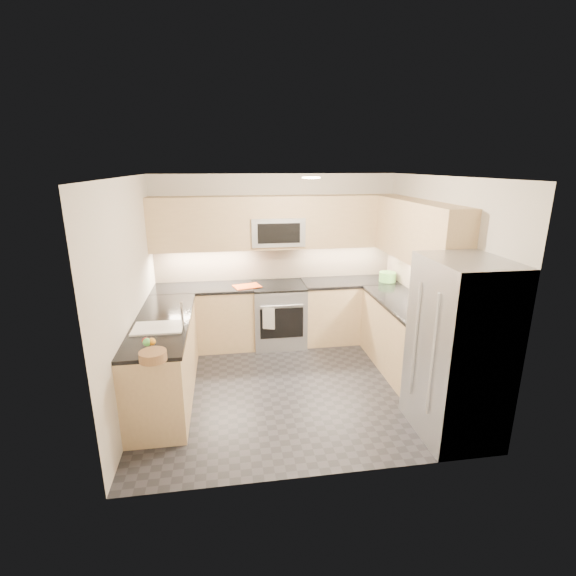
# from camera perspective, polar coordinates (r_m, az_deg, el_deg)

# --- Properties ---
(floor) EXTENTS (3.60, 3.20, 0.00)m
(floor) POSITION_cam_1_polar(r_m,az_deg,el_deg) (5.32, 0.58, -13.05)
(floor) COLOR #222327
(floor) RESTS_ON ground
(ceiling) EXTENTS (3.60, 3.20, 0.02)m
(ceiling) POSITION_cam_1_polar(r_m,az_deg,el_deg) (4.63, 0.67, 14.97)
(ceiling) COLOR beige
(ceiling) RESTS_ON wall_back
(wall_back) EXTENTS (3.60, 0.02, 2.50)m
(wall_back) POSITION_cam_1_polar(r_m,az_deg,el_deg) (6.36, -1.69, 4.04)
(wall_back) COLOR beige
(wall_back) RESTS_ON floor
(wall_front) EXTENTS (3.60, 0.02, 2.50)m
(wall_front) POSITION_cam_1_polar(r_m,az_deg,el_deg) (3.35, 5.05, -7.79)
(wall_front) COLOR beige
(wall_front) RESTS_ON floor
(wall_left) EXTENTS (0.02, 3.20, 2.50)m
(wall_left) POSITION_cam_1_polar(r_m,az_deg,el_deg) (4.88, -20.72, -0.94)
(wall_left) COLOR beige
(wall_left) RESTS_ON floor
(wall_right) EXTENTS (0.02, 3.20, 2.50)m
(wall_right) POSITION_cam_1_polar(r_m,az_deg,el_deg) (5.41, 19.82, 0.79)
(wall_right) COLOR beige
(wall_right) RESTS_ON floor
(base_cab_back_left) EXTENTS (1.42, 0.60, 0.90)m
(base_cab_back_left) POSITION_cam_1_polar(r_m,az_deg,el_deg) (6.27, -11.26, -4.11)
(base_cab_back_left) COLOR #D4B180
(base_cab_back_left) RESTS_ON floor
(base_cab_back_right) EXTENTS (1.42, 0.60, 0.90)m
(base_cab_back_right) POSITION_cam_1_polar(r_m,az_deg,el_deg) (6.52, 8.26, -3.13)
(base_cab_back_right) COLOR #D4B180
(base_cab_back_right) RESTS_ON floor
(base_cab_right) EXTENTS (0.60, 1.70, 0.90)m
(base_cab_right) POSITION_cam_1_polar(r_m,az_deg,el_deg) (5.66, 15.62, -6.73)
(base_cab_right) COLOR #D4B180
(base_cab_right) RESTS_ON floor
(base_cab_peninsula) EXTENTS (0.60, 2.00, 0.90)m
(base_cab_peninsula) POSITION_cam_1_polar(r_m,az_deg,el_deg) (5.11, -16.47, -9.39)
(base_cab_peninsula) COLOR #D4B180
(base_cab_peninsula) RESTS_ON floor
(countertop_back_left) EXTENTS (1.42, 0.63, 0.04)m
(countertop_back_left) POSITION_cam_1_polar(r_m,az_deg,el_deg) (6.12, -11.51, 0.01)
(countertop_back_left) COLOR black
(countertop_back_left) RESTS_ON base_cab_back_left
(countertop_back_right) EXTENTS (1.42, 0.63, 0.04)m
(countertop_back_right) POSITION_cam_1_polar(r_m,az_deg,el_deg) (6.38, 8.43, 0.85)
(countertop_back_right) COLOR black
(countertop_back_right) RESTS_ON base_cab_back_right
(countertop_right) EXTENTS (0.63, 1.70, 0.04)m
(countertop_right) POSITION_cam_1_polar(r_m,az_deg,el_deg) (5.49, 16.00, -2.22)
(countertop_right) COLOR black
(countertop_right) RESTS_ON base_cab_right
(countertop_peninsula) EXTENTS (0.63, 2.00, 0.04)m
(countertop_peninsula) POSITION_cam_1_polar(r_m,az_deg,el_deg) (4.93, -16.91, -4.46)
(countertop_peninsula) COLOR black
(countertop_peninsula) RESTS_ON base_cab_peninsula
(upper_cab_back) EXTENTS (3.60, 0.35, 0.75)m
(upper_cab_back) POSITION_cam_1_polar(r_m,az_deg,el_deg) (6.09, -1.54, 8.98)
(upper_cab_back) COLOR #D4B180
(upper_cab_back) RESTS_ON wall_back
(upper_cab_right) EXTENTS (0.35, 1.95, 0.75)m
(upper_cab_right) POSITION_cam_1_polar(r_m,az_deg,el_deg) (5.45, 17.42, 7.33)
(upper_cab_right) COLOR #D4B180
(upper_cab_right) RESTS_ON wall_right
(backsplash_back) EXTENTS (3.60, 0.01, 0.51)m
(backsplash_back) POSITION_cam_1_polar(r_m,az_deg,el_deg) (6.37, -1.68, 3.55)
(backsplash_back) COLOR #C9AF91
(backsplash_back) RESTS_ON wall_back
(backsplash_right) EXTENTS (0.01, 2.30, 0.51)m
(backsplash_right) POSITION_cam_1_polar(r_m,az_deg,el_deg) (5.80, 17.66, 1.46)
(backsplash_right) COLOR #C9AF91
(backsplash_right) RESTS_ON wall_right
(gas_range) EXTENTS (0.76, 0.65, 0.91)m
(gas_range) POSITION_cam_1_polar(r_m,az_deg,el_deg) (6.28, -1.27, -3.70)
(gas_range) COLOR #93959A
(gas_range) RESTS_ON floor
(range_cooktop) EXTENTS (0.76, 0.65, 0.03)m
(range_cooktop) POSITION_cam_1_polar(r_m,az_deg,el_deg) (6.13, -1.30, 0.33)
(range_cooktop) COLOR black
(range_cooktop) RESTS_ON gas_range
(oven_door_glass) EXTENTS (0.62, 0.02, 0.45)m
(oven_door_glass) POSITION_cam_1_polar(r_m,az_deg,el_deg) (5.97, -0.86, -4.83)
(oven_door_glass) COLOR black
(oven_door_glass) RESTS_ON gas_range
(oven_handle) EXTENTS (0.60, 0.02, 0.02)m
(oven_handle) POSITION_cam_1_polar(r_m,az_deg,el_deg) (5.86, -0.84, -2.44)
(oven_handle) COLOR #B2B5BA
(oven_handle) RESTS_ON gas_range
(microwave) EXTENTS (0.76, 0.40, 0.40)m
(microwave) POSITION_cam_1_polar(r_m,az_deg,el_deg) (6.08, -1.50, 7.78)
(microwave) COLOR #A5A8AD
(microwave) RESTS_ON upper_cab_back
(microwave_door) EXTENTS (0.60, 0.01, 0.28)m
(microwave_door) POSITION_cam_1_polar(r_m,az_deg,el_deg) (5.88, -1.25, 7.48)
(microwave_door) COLOR black
(microwave_door) RESTS_ON microwave
(refrigerator) EXTENTS (0.70, 0.90, 1.80)m
(refrigerator) POSITION_cam_1_polar(r_m,az_deg,el_deg) (4.41, 22.30, -7.82)
(refrigerator) COLOR #94969B
(refrigerator) RESTS_ON floor
(fridge_handle_left) EXTENTS (0.02, 0.02, 1.20)m
(fridge_handle_left) POSITION_cam_1_polar(r_m,az_deg,el_deg) (4.08, 19.12, -8.74)
(fridge_handle_left) COLOR #B2B5BA
(fridge_handle_left) RESTS_ON refrigerator
(fridge_handle_right) EXTENTS (0.02, 0.02, 1.20)m
(fridge_handle_right) POSITION_cam_1_polar(r_m,az_deg,el_deg) (4.37, 16.97, -6.81)
(fridge_handle_right) COLOR #B2B5BA
(fridge_handle_right) RESTS_ON refrigerator
(sink_basin) EXTENTS (0.52, 0.38, 0.16)m
(sink_basin) POSITION_cam_1_polar(r_m,az_deg,el_deg) (4.72, -17.28, -5.99)
(sink_basin) COLOR white
(sink_basin) RESTS_ON base_cab_peninsula
(faucet) EXTENTS (0.03, 0.03, 0.28)m
(faucet) POSITION_cam_1_polar(r_m,az_deg,el_deg) (4.61, -14.29, -3.60)
(faucet) COLOR silver
(faucet) RESTS_ON countertop_peninsula
(utensil_bowl) EXTENTS (0.28, 0.28, 0.14)m
(utensil_bowl) POSITION_cam_1_polar(r_m,az_deg,el_deg) (6.42, 13.45, 1.50)
(utensil_bowl) COLOR #5EA948
(utensil_bowl) RESTS_ON countertop_back_right
(cutting_board) EXTENTS (0.43, 0.35, 0.01)m
(cutting_board) POSITION_cam_1_polar(r_m,az_deg,el_deg) (6.02, -5.61, 0.24)
(cutting_board) COLOR #D14713
(cutting_board) RESTS_ON countertop_back_left
(fruit_basket) EXTENTS (0.28, 0.28, 0.09)m
(fruit_basket) POSITION_cam_1_polar(r_m,az_deg,el_deg) (3.96, -17.99, -8.84)
(fruit_basket) COLOR #936944
(fruit_basket) RESTS_ON countertop_peninsula
(fruit_apple) EXTENTS (0.06, 0.06, 0.06)m
(fruit_apple) POSITION_cam_1_polar(r_m,az_deg,el_deg) (4.12, -18.91, -6.84)
(fruit_apple) COLOR #A71813
(fruit_apple) RESTS_ON fruit_basket
(fruit_pear) EXTENTS (0.08, 0.08, 0.08)m
(fruit_pear) POSITION_cam_1_polar(r_m,az_deg,el_deg) (4.08, -18.72, -7.03)
(fruit_pear) COLOR #57C253
(fruit_pear) RESTS_ON fruit_basket
(dish_towel_check) EXTENTS (0.17, 0.07, 0.32)m
(dish_towel_check) POSITION_cam_1_polar(r_m,az_deg,el_deg) (5.88, -2.66, -4.16)
(dish_towel_check) COLOR silver
(dish_towel_check) RESTS_ON oven_handle
(fruit_orange) EXTENTS (0.07, 0.07, 0.07)m
(fruit_orange) POSITION_cam_1_polar(r_m,az_deg,el_deg) (4.09, -18.13, -6.99)
(fruit_orange) COLOR orange
(fruit_orange) RESTS_ON fruit_basket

